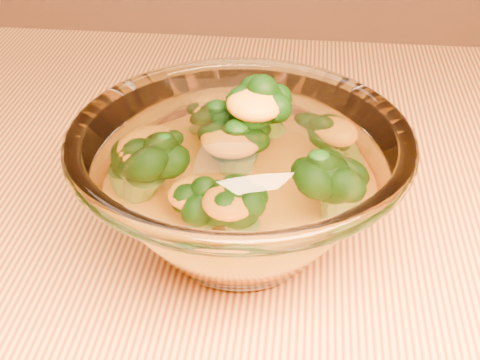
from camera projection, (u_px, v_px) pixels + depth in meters
The scene contains 4 objects.
table at pixel (135, 355), 0.52m from camera, with size 1.20×0.80×0.75m.
glass_bowl at pixel (240, 186), 0.45m from camera, with size 0.22×0.22×0.10m.
cheese_sauce at pixel (240, 211), 0.46m from camera, with size 0.13×0.13×0.04m, color orange.
broccoli_heap at pixel (238, 161), 0.44m from camera, with size 0.16×0.13×0.08m.
Camera 1 is at (0.12, -0.34, 1.06)m, focal length 50.00 mm.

